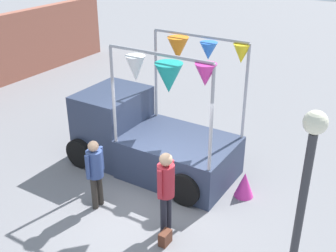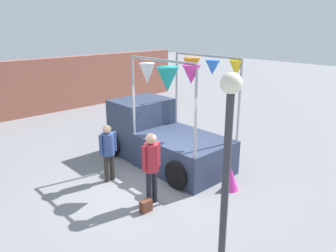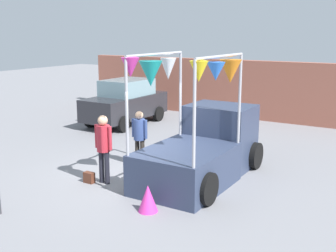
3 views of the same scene
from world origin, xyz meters
name	(u,v)px [view 3 (image 3 of 3)]	position (x,y,z in m)	size (l,w,h in m)	color
ground_plane	(136,178)	(0.00, 0.00, 0.00)	(60.00, 60.00, 0.00)	slate
vendor_truck	(204,144)	(1.44, 1.14, 0.89)	(2.46, 4.08, 3.32)	#2D3851
parked_car	(126,102)	(-4.39, 5.34, 0.94)	(1.88, 4.00, 1.88)	#26262B
person_customer	(103,142)	(-0.49, -0.70, 1.08)	(0.53, 0.34, 1.78)	black
person_vendor	(140,133)	(-0.58, 1.00, 0.97)	(0.53, 0.34, 1.61)	#2D2823
handbag	(89,178)	(-0.84, -0.90, 0.14)	(0.28, 0.16, 0.28)	#592D1E
brick_boundary_wall	(258,90)	(0.00, 9.17, 1.30)	(18.00, 0.36, 2.60)	#9E5947
folded_kite_bundle_magenta	(148,198)	(1.46, -1.57, 0.30)	(0.44, 0.44, 0.60)	#D83399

